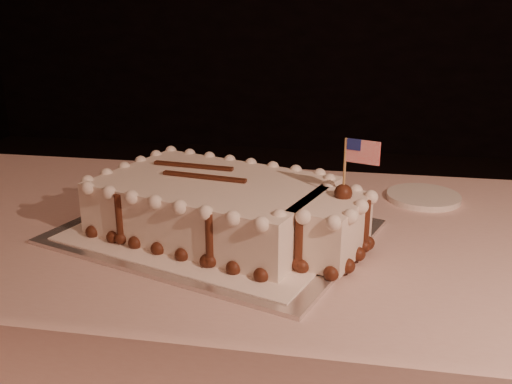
# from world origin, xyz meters

# --- Properties ---
(cake_board) EXTENTS (0.64, 0.56, 0.01)m
(cake_board) POSITION_xyz_m (-0.29, 0.56, 0.75)
(cake_board) COLOR silver
(cake_board) RESTS_ON banquet_table
(doily) EXTENTS (0.57, 0.50, 0.00)m
(doily) POSITION_xyz_m (-0.29, 0.56, 0.76)
(doily) COLOR white
(doily) RESTS_ON cake_board
(sheet_cake) EXTENTS (0.54, 0.40, 0.20)m
(sheet_cake) POSITION_xyz_m (-0.26, 0.55, 0.81)
(sheet_cake) COLOR white
(sheet_cake) RESTS_ON doily
(side_plate) EXTENTS (0.16, 0.16, 0.01)m
(side_plate) POSITION_xyz_m (0.12, 0.82, 0.76)
(side_plate) COLOR white
(side_plate) RESTS_ON banquet_table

